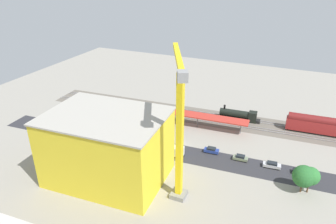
# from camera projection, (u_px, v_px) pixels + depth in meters

# --- Properties ---
(ground_plane) EXTENTS (194.18, 194.18, 0.00)m
(ground_plane) POSITION_uv_depth(u_px,v_px,m) (180.00, 144.00, 98.18)
(ground_plane) COLOR gray
(ground_plane) RESTS_ON ground
(rail_bed) EXTENTS (121.91, 19.86, 0.01)m
(rail_bed) POSITION_uv_depth(u_px,v_px,m) (202.00, 116.00, 116.37)
(rail_bed) COLOR #665E54
(rail_bed) RESTS_ON ground
(street_asphalt) EXTENTS (121.67, 15.20, 0.01)m
(street_asphalt) POSITION_uv_depth(u_px,v_px,m) (175.00, 152.00, 94.29)
(street_asphalt) COLOR #2D2D33
(street_asphalt) RESTS_ON ground
(track_rails) EXTENTS (121.21, 13.43, 0.12)m
(track_rails) POSITION_uv_depth(u_px,v_px,m) (202.00, 116.00, 116.29)
(track_rails) COLOR #9E9EA8
(track_rails) RESTS_ON ground
(platform_canopy_near) EXTENTS (49.48, 7.23, 4.46)m
(platform_canopy_near) POSITION_uv_depth(u_px,v_px,m) (177.00, 112.00, 109.68)
(platform_canopy_near) COLOR #B73328
(platform_canopy_near) RESTS_ON ground
(locomotive) EXTENTS (14.59, 3.32, 4.95)m
(locomotive) POSITION_uv_depth(u_px,v_px,m) (240.00, 115.00, 113.10)
(locomotive) COLOR black
(locomotive) RESTS_ON ground
(passenger_coach) EXTENTS (19.46, 4.13, 6.29)m
(passenger_coach) POSITION_uv_depth(u_px,v_px,m) (317.00, 124.00, 103.38)
(passenger_coach) COLOR black
(passenger_coach) RESTS_ON ground
(parked_car_0) EXTENTS (4.70, 2.19, 1.74)m
(parked_car_0) POSITION_uv_depth(u_px,v_px,m) (302.00, 172.00, 83.90)
(parked_car_0) COLOR black
(parked_car_0) RESTS_ON ground
(parked_car_1) EXTENTS (4.91, 2.16, 1.68)m
(parked_car_1) POSITION_uv_depth(u_px,v_px,m) (272.00, 165.00, 86.72)
(parked_car_1) COLOR black
(parked_car_1) RESTS_ON ground
(parked_car_2) EXTENTS (4.30, 1.95, 1.64)m
(parked_car_2) POSITION_uv_depth(u_px,v_px,m) (240.00, 158.00, 90.00)
(parked_car_2) COLOR black
(parked_car_2) RESTS_ON ground
(parked_car_3) EXTENTS (4.49, 2.17, 1.73)m
(parked_car_3) POSITION_uv_depth(u_px,v_px,m) (211.00, 150.00, 93.58)
(parked_car_3) COLOR black
(parked_car_3) RESTS_ON ground
(construction_building) EXTENTS (29.88, 22.38, 17.61)m
(construction_building) POSITION_uv_depth(u_px,v_px,m) (108.00, 148.00, 79.82)
(construction_building) COLOR yellow
(construction_building) RESTS_ON ground
(construction_roof_slab) EXTENTS (30.51, 23.01, 0.40)m
(construction_roof_slab) POSITION_uv_depth(u_px,v_px,m) (105.00, 116.00, 75.99)
(construction_roof_slab) COLOR #ADA89E
(construction_roof_slab) RESTS_ON construction_building
(tower_crane) EXTENTS (12.77, 24.78, 33.18)m
(tower_crane) POSITION_uv_depth(u_px,v_px,m) (179.00, 120.00, 69.73)
(tower_crane) COLOR gray
(tower_crane) RESTS_ON ground
(box_truck_0) EXTENTS (8.85, 2.78, 3.65)m
(box_truck_0) POSITION_uv_depth(u_px,v_px,m) (149.00, 146.00, 94.09)
(box_truck_0) COLOR black
(box_truck_0) RESTS_ON ground
(box_truck_1) EXTENTS (8.79, 2.96, 3.18)m
(box_truck_1) POSITION_uv_depth(u_px,v_px,m) (169.00, 150.00, 92.08)
(box_truck_1) COLOR black
(box_truck_1) RESTS_ON ground
(box_truck_2) EXTENTS (8.91, 3.37, 3.17)m
(box_truck_2) POSITION_uv_depth(u_px,v_px,m) (156.00, 146.00, 94.52)
(box_truck_2) COLOR black
(box_truck_2) RESTS_ON ground
(street_tree_0) EXTENTS (4.50, 4.50, 7.13)m
(street_tree_0) POSITION_uv_depth(u_px,v_px,m) (311.00, 176.00, 75.50)
(street_tree_0) COLOR brown
(street_tree_0) RESTS_ON ground
(street_tree_1) EXTENTS (5.28, 5.28, 7.02)m
(street_tree_1) POSITION_uv_depth(u_px,v_px,m) (115.00, 136.00, 94.31)
(street_tree_1) COLOR brown
(street_tree_1) RESTS_ON ground
(street_tree_2) EXTENTS (5.44, 5.44, 7.43)m
(street_tree_2) POSITION_uv_depth(u_px,v_px,m) (304.00, 176.00, 75.70)
(street_tree_2) COLOR brown
(street_tree_2) RESTS_ON ground
(traffic_light) EXTENTS (0.50, 0.36, 6.22)m
(traffic_light) POSITION_uv_depth(u_px,v_px,m) (178.00, 133.00, 96.60)
(traffic_light) COLOR #333333
(traffic_light) RESTS_ON ground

